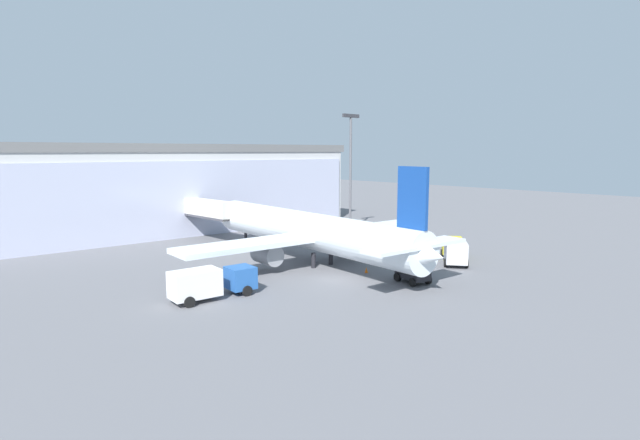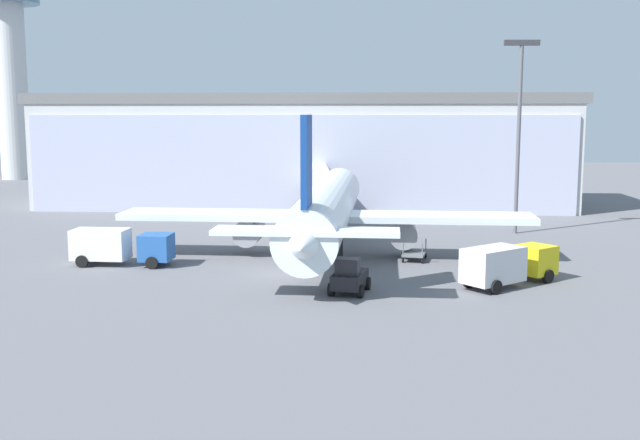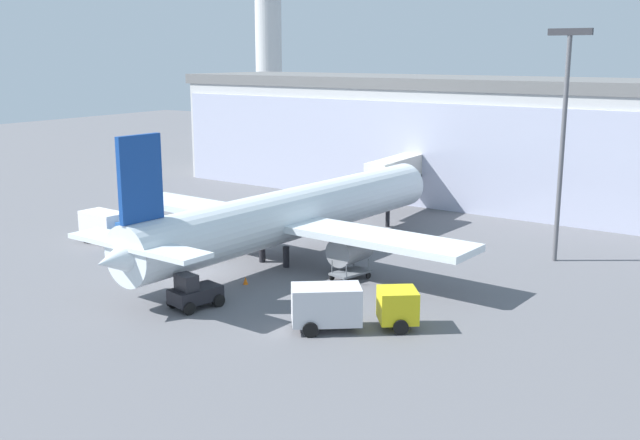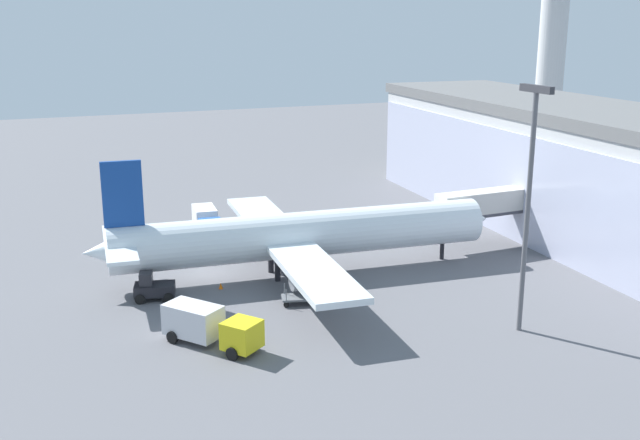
{
  "view_description": "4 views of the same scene",
  "coord_description": "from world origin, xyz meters",
  "px_view_note": "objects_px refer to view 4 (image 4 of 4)",
  "views": [
    {
      "loc": [
        -33.61,
        -32.87,
        12.33
      ],
      "look_at": [
        4.66,
        8.0,
        4.53
      ],
      "focal_mm": 28.0,
      "sensor_mm": 36.0,
      "label": 1
    },
    {
      "loc": [
        2.58,
        -50.91,
        11.06
      ],
      "look_at": [
        2.11,
        8.06,
        2.64
      ],
      "focal_mm": 42.0,
      "sensor_mm": 36.0,
      "label": 2
    },
    {
      "loc": [
        35.21,
        -39.31,
        15.77
      ],
      "look_at": [
        4.85,
        8.0,
        3.28
      ],
      "focal_mm": 42.0,
      "sensor_mm": 36.0,
      "label": 3
    },
    {
      "loc": [
        61.52,
        -14.4,
        21.9
      ],
      "look_at": [
        3.14,
        9.31,
        4.9
      ],
      "focal_mm": 42.0,
      "sensor_mm": 36.0,
      "label": 4
    }
  ],
  "objects_px": {
    "airplane": "(297,236)",
    "control_tower": "(554,22)",
    "catering_truck": "(207,221)",
    "safety_cone_wingtip": "(264,231)",
    "safety_cone_nose": "(221,286)",
    "fuel_truck": "(209,325)",
    "baggage_cart": "(299,298)",
    "jet_bridge": "(492,204)",
    "pushback_tug": "(153,288)",
    "apron_light_mast": "(529,189)"
  },
  "relations": [
    {
      "from": "airplane",
      "to": "control_tower",
      "type": "bearing_deg",
      "value": 42.16
    },
    {
      "from": "control_tower",
      "to": "catering_truck",
      "type": "xyz_separation_m",
      "value": [
        37.41,
        -72.86,
        -19.91
      ]
    },
    {
      "from": "control_tower",
      "to": "safety_cone_wingtip",
      "type": "bearing_deg",
      "value": -59.73
    },
    {
      "from": "safety_cone_nose",
      "to": "fuel_truck",
      "type": "bearing_deg",
      "value": -18.85
    },
    {
      "from": "catering_truck",
      "to": "baggage_cart",
      "type": "xyz_separation_m",
      "value": [
        21.95,
        2.1,
        -0.97
      ]
    },
    {
      "from": "safety_cone_wingtip",
      "to": "airplane",
      "type": "bearing_deg",
      "value": -5.49
    },
    {
      "from": "jet_bridge",
      "to": "control_tower",
      "type": "bearing_deg",
      "value": 44.85
    },
    {
      "from": "pushback_tug",
      "to": "safety_cone_wingtip",
      "type": "distance_m",
      "value": 20.56
    },
    {
      "from": "airplane",
      "to": "pushback_tug",
      "type": "distance_m",
      "value": 13.22
    },
    {
      "from": "catering_truck",
      "to": "pushback_tug",
      "type": "relative_size",
      "value": 2.11
    },
    {
      "from": "safety_cone_nose",
      "to": "baggage_cart",
      "type": "bearing_deg",
      "value": 41.4
    },
    {
      "from": "baggage_cart",
      "to": "safety_cone_wingtip",
      "type": "bearing_deg",
      "value": 94.07
    },
    {
      "from": "pushback_tug",
      "to": "safety_cone_wingtip",
      "type": "relative_size",
      "value": 6.44
    },
    {
      "from": "control_tower",
      "to": "catering_truck",
      "type": "relative_size",
      "value": 4.5
    },
    {
      "from": "catering_truck",
      "to": "baggage_cart",
      "type": "relative_size",
      "value": 2.4
    },
    {
      "from": "safety_cone_nose",
      "to": "pushback_tug",
      "type": "bearing_deg",
      "value": -86.86
    },
    {
      "from": "jet_bridge",
      "to": "fuel_truck",
      "type": "bearing_deg",
      "value": -160.65
    },
    {
      "from": "jet_bridge",
      "to": "pushback_tug",
      "type": "height_order",
      "value": "jet_bridge"
    },
    {
      "from": "apron_light_mast",
      "to": "baggage_cart",
      "type": "height_order",
      "value": "apron_light_mast"
    },
    {
      "from": "control_tower",
      "to": "pushback_tug",
      "type": "height_order",
      "value": "control_tower"
    },
    {
      "from": "jet_bridge",
      "to": "apron_light_mast",
      "type": "bearing_deg",
      "value": -121.31
    },
    {
      "from": "safety_cone_wingtip",
      "to": "control_tower",
      "type": "bearing_deg",
      "value": 120.27
    },
    {
      "from": "safety_cone_nose",
      "to": "jet_bridge",
      "type": "bearing_deg",
      "value": 94.44
    },
    {
      "from": "fuel_truck",
      "to": "safety_cone_wingtip",
      "type": "relative_size",
      "value": 13.0
    },
    {
      "from": "pushback_tug",
      "to": "control_tower",
      "type": "bearing_deg",
      "value": 47.57
    },
    {
      "from": "catering_truck",
      "to": "apron_light_mast",
      "type": "bearing_deg",
      "value": 29.86
    },
    {
      "from": "airplane",
      "to": "safety_cone_wingtip",
      "type": "relative_size",
      "value": 66.98
    },
    {
      "from": "apron_light_mast",
      "to": "catering_truck",
      "type": "bearing_deg",
      "value": -155.34
    },
    {
      "from": "airplane",
      "to": "catering_truck",
      "type": "distance_m",
      "value": 15.99
    },
    {
      "from": "airplane",
      "to": "jet_bridge",
      "type": "bearing_deg",
      "value": 7.51
    },
    {
      "from": "baggage_cart",
      "to": "pushback_tug",
      "type": "relative_size",
      "value": 0.88
    },
    {
      "from": "baggage_cart",
      "to": "safety_cone_wingtip",
      "type": "xyz_separation_m",
      "value": [
        -20.17,
        3.6,
        -0.23
      ]
    },
    {
      "from": "airplane",
      "to": "safety_cone_nose",
      "type": "bearing_deg",
      "value": -166.58
    },
    {
      "from": "fuel_truck",
      "to": "pushback_tug",
      "type": "bearing_deg",
      "value": 154.09
    },
    {
      "from": "apron_light_mast",
      "to": "fuel_truck",
      "type": "xyz_separation_m",
      "value": [
        -5.92,
        -21.52,
        -9.06
      ]
    },
    {
      "from": "fuel_truck",
      "to": "safety_cone_wingtip",
      "type": "height_order",
      "value": "fuel_truck"
    },
    {
      "from": "safety_cone_nose",
      "to": "safety_cone_wingtip",
      "type": "distance_m",
      "value": 16.88
    },
    {
      "from": "safety_cone_nose",
      "to": "airplane",
      "type": "bearing_deg",
      "value": 98.82
    },
    {
      "from": "control_tower",
      "to": "baggage_cart",
      "type": "bearing_deg",
      "value": -50.0
    },
    {
      "from": "jet_bridge",
      "to": "safety_cone_wingtip",
      "type": "relative_size",
      "value": 21.9
    },
    {
      "from": "catering_truck",
      "to": "pushback_tug",
      "type": "xyz_separation_m",
      "value": [
        16.66,
        -8.48,
        -0.49
      ]
    },
    {
      "from": "safety_cone_wingtip",
      "to": "safety_cone_nose",
      "type": "bearing_deg",
      "value": -30.38
    },
    {
      "from": "airplane",
      "to": "safety_cone_wingtip",
      "type": "xyz_separation_m",
      "value": [
        -13.44,
        1.29,
        -3.27
      ]
    },
    {
      "from": "jet_bridge",
      "to": "control_tower",
      "type": "relative_size",
      "value": 0.36
    },
    {
      "from": "catering_truck",
      "to": "safety_cone_nose",
      "type": "bearing_deg",
      "value": -4.67
    },
    {
      "from": "safety_cone_wingtip",
      "to": "apron_light_mast",
      "type": "bearing_deg",
      "value": 16.8
    },
    {
      "from": "apron_light_mast",
      "to": "jet_bridge",
      "type": "bearing_deg",
      "value": 151.18
    },
    {
      "from": "apron_light_mast",
      "to": "baggage_cart",
      "type": "xyz_separation_m",
      "value": [
        -10.88,
        -12.98,
        -10.03
      ]
    },
    {
      "from": "jet_bridge",
      "to": "catering_truck",
      "type": "bearing_deg",
      "value": 148.31
    },
    {
      "from": "pushback_tug",
      "to": "safety_cone_wingtip",
      "type": "bearing_deg",
      "value": 60.34
    }
  ]
}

